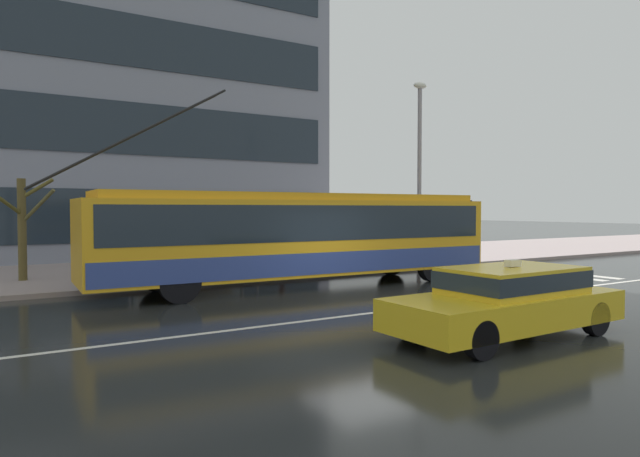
# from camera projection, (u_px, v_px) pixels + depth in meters

# --- Properties ---
(ground_plane) EXTENTS (160.00, 160.00, 0.00)m
(ground_plane) POSITION_uv_depth(u_px,v_px,m) (363.00, 303.00, 13.56)
(ground_plane) COLOR #232525
(sidewalk_slab) EXTENTS (80.00, 10.00, 0.14)m
(sidewalk_slab) POSITION_uv_depth(u_px,v_px,m) (219.00, 265.00, 21.94)
(sidewalk_slab) COLOR gray
(sidewalk_slab) RESTS_ON ground_plane
(crosswalk_stripe_edge_near) EXTENTS (0.44, 4.40, 0.01)m
(crosswalk_stripe_edge_near) POSITION_uv_depth(u_px,v_px,m) (513.00, 277.00, 18.53)
(crosswalk_stripe_edge_near) COLOR beige
(crosswalk_stripe_edge_near) RESTS_ON ground_plane
(crosswalk_stripe_inner_a) EXTENTS (0.44, 4.40, 0.01)m
(crosswalk_stripe_inner_a) POSITION_uv_depth(u_px,v_px,m) (530.00, 276.00, 19.00)
(crosswalk_stripe_inner_a) COLOR beige
(crosswalk_stripe_inner_a) RESTS_ON ground_plane
(crosswalk_stripe_center) EXTENTS (0.44, 4.40, 0.01)m
(crosswalk_stripe_center) POSITION_uv_depth(u_px,v_px,m) (547.00, 274.00, 19.47)
(crosswalk_stripe_center) COLOR beige
(crosswalk_stripe_center) RESTS_ON ground_plane
(crosswalk_stripe_inner_b) EXTENTS (0.44, 4.40, 0.01)m
(crosswalk_stripe_inner_b) POSITION_uv_depth(u_px,v_px,m) (562.00, 273.00, 19.94)
(crosswalk_stripe_inner_b) COLOR beige
(crosswalk_stripe_inner_b) RESTS_ON ground_plane
(lane_centre_line) EXTENTS (72.00, 0.14, 0.01)m
(lane_centre_line) POSITION_uv_depth(u_px,v_px,m) (394.00, 310.00, 12.54)
(lane_centre_line) COLOR silver
(lane_centre_line) RESTS_ON ground_plane
(trolleybus) EXTENTS (13.39, 2.83, 5.50)m
(trolleybus) POSITION_uv_depth(u_px,v_px,m) (301.00, 235.00, 16.29)
(trolleybus) COLOR gold
(trolleybus) RESTS_ON ground_plane
(taxi_oncoming_near) EXTENTS (4.67, 1.85, 1.39)m
(taxi_oncoming_near) POSITION_uv_depth(u_px,v_px,m) (508.00, 298.00, 9.91)
(taxi_oncoming_near) COLOR yellow
(taxi_oncoming_near) RESTS_ON ground_plane
(bus_shelter) EXTENTS (4.22, 1.57, 2.61)m
(bus_shelter) POSITION_uv_depth(u_px,v_px,m) (193.00, 216.00, 18.28)
(bus_shelter) COLOR gray
(bus_shelter) RESTS_ON sidewalk_slab
(pedestrian_at_shelter) EXTENTS (1.28, 1.28, 2.00)m
(pedestrian_at_shelter) POSITION_uv_depth(u_px,v_px,m) (169.00, 226.00, 18.50)
(pedestrian_at_shelter) COLOR black
(pedestrian_at_shelter) RESTS_ON sidewalk_slab
(pedestrian_approaching_curb) EXTENTS (1.32, 1.32, 1.92)m
(pedestrian_approaching_curb) POSITION_uv_depth(u_px,v_px,m) (282.00, 225.00, 21.02)
(pedestrian_approaching_curb) COLOR #2A2025
(pedestrian_approaching_curb) RESTS_ON sidewalk_slab
(street_lamp) EXTENTS (0.60, 0.32, 7.07)m
(street_lamp) POSITION_uv_depth(u_px,v_px,m) (420.00, 158.00, 21.29)
(street_lamp) COLOR gray
(street_lamp) RESTS_ON sidewalk_slab
(street_tree_bare) EXTENTS (1.72, 1.07, 3.12)m
(street_tree_bare) POSITION_uv_depth(u_px,v_px,m) (23.00, 224.00, 16.61)
(street_tree_bare) COLOR brown
(street_tree_bare) RESTS_ON sidewalk_slab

